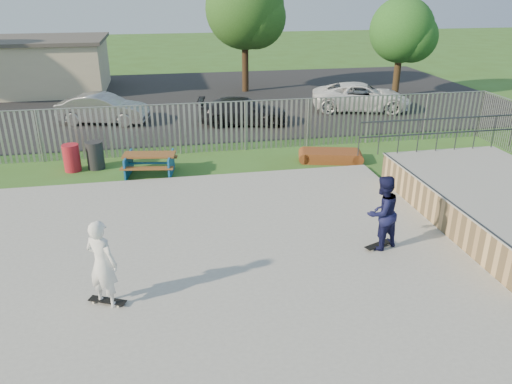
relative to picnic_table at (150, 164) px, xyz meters
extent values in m
plane|color=#3A6221|center=(0.18, -6.86, -0.39)|extent=(120.00, 120.00, 0.00)
cube|color=#999894|center=(0.18, -6.86, -0.31)|extent=(15.00, 12.00, 0.15)
cube|color=tan|center=(9.68, -5.86, 0.14)|extent=(4.00, 7.00, 1.05)
cube|color=#9E9E99|center=(9.68, -5.86, 0.68)|extent=(4.05, 7.05, 0.04)
cylinder|color=#383A3F|center=(7.70, -5.86, 0.69)|extent=(0.06, 7.00, 0.06)
cube|color=brown|center=(0.00, 0.00, 0.34)|extent=(1.88, 0.96, 0.06)
cube|color=brown|center=(-0.09, -0.59, 0.05)|extent=(1.82, 0.55, 0.05)
cube|color=brown|center=(0.09, 0.59, 0.05)|extent=(1.82, 0.55, 0.05)
cube|color=#155592|center=(0.00, 0.00, -0.02)|extent=(1.79, 1.62, 0.74)
cube|color=brown|center=(6.73, 0.17, -0.19)|extent=(2.19, 1.47, 0.40)
cylinder|color=#AA1A26|center=(-2.75, 0.89, 0.10)|extent=(0.59, 0.59, 0.98)
cylinder|color=#232326|center=(-1.94, 0.98, 0.12)|extent=(0.61, 0.61, 1.01)
cube|color=black|center=(0.18, 12.14, -0.38)|extent=(40.00, 18.00, 0.02)
imported|color=#9D9DA2|center=(-2.21, 7.44, 0.33)|extent=(4.48, 2.51, 1.40)
imported|color=black|center=(4.35, 6.02, 0.26)|extent=(4.53, 2.43, 1.25)
imported|color=white|center=(10.91, 7.64, 0.34)|extent=(5.54, 3.53, 1.42)
cube|color=beige|center=(-7.82, 16.14, 1.11)|extent=(10.00, 6.00, 3.00)
cube|color=#4C4742|center=(-7.82, 16.14, 2.71)|extent=(10.40, 6.40, 0.20)
cylinder|color=#3A2717|center=(5.74, 13.73, 1.69)|extent=(0.40, 0.40, 4.15)
sphere|color=#28511B|center=(5.74, 13.73, 4.47)|extent=(4.65, 4.65, 4.65)
cylinder|color=#422F1A|center=(14.25, 10.59, 1.24)|extent=(0.39, 0.39, 3.25)
sphere|color=#25581E|center=(14.25, 10.59, 3.40)|extent=(3.64, 3.64, 3.64)
cube|color=black|center=(5.69, -6.72, -0.17)|extent=(0.82, 0.49, 0.02)
cube|color=black|center=(-0.82, -7.92, -0.17)|extent=(0.81, 0.51, 0.02)
imported|color=#13153D|center=(5.69, -6.72, 0.72)|extent=(1.13, 1.02, 1.90)
imported|color=white|center=(-0.82, -7.92, 0.72)|extent=(0.83, 0.77, 1.90)
camera|label=1|loc=(0.60, -17.00, 5.93)|focal=35.00mm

